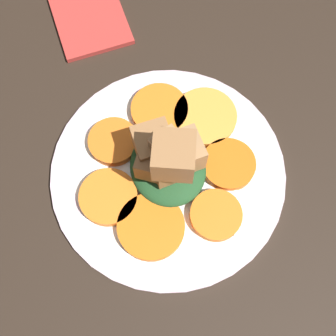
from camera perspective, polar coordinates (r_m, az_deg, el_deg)
name	(u,v)px	position (r cm, az deg, el deg)	size (l,w,h in cm)	color
table_slab	(168,176)	(56.92, 0.00, -1.07)	(120.00, 120.00, 2.00)	black
plate	(168,172)	(55.48, 0.00, -0.56)	(30.82, 30.82, 1.05)	silver
carrot_slice_0	(108,197)	(53.68, -8.07, -3.91)	(7.37, 7.37, 1.32)	orange
carrot_slice_1	(151,227)	(52.26, -2.31, -7.95)	(8.37, 8.37, 1.32)	orange
carrot_slice_2	(216,215)	(52.88, 6.49, -6.36)	(6.52, 6.52, 1.32)	orange
carrot_slice_3	(228,165)	(55.09, 8.18, 0.47)	(7.01, 7.01, 1.32)	#D56014
carrot_slice_4	(205,117)	(57.51, 5.05, 6.87)	(8.51, 8.51, 1.32)	orange
carrot_slice_5	(159,110)	(57.79, -1.16, 7.84)	(7.78, 7.78, 1.32)	orange
carrot_slice_6	(113,142)	(56.22, -7.40, 3.58)	(6.63, 6.63, 1.32)	orange
center_pile	(168,160)	(50.89, 0.06, 1.11)	(10.72, 9.65, 11.85)	#1E4723
fork	(229,166)	(55.52, 8.26, 0.27)	(18.40, 9.43, 0.40)	silver
napkin	(86,7)	(70.61, -11.05, 20.59)	(17.27, 10.36, 0.80)	#B2332D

